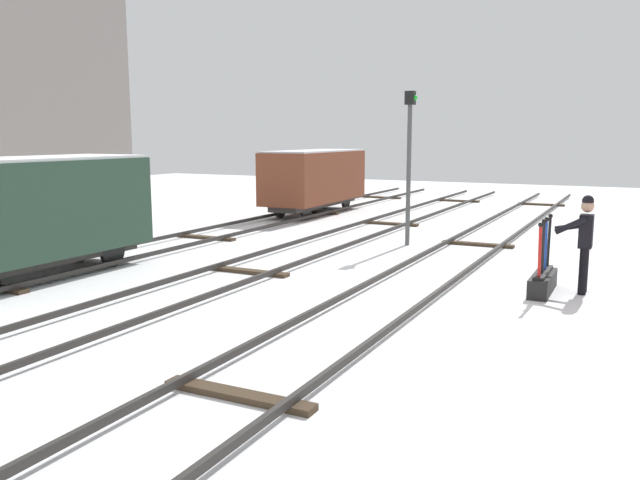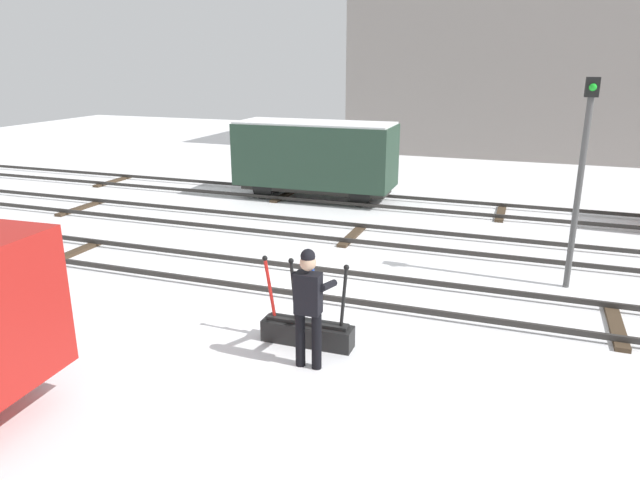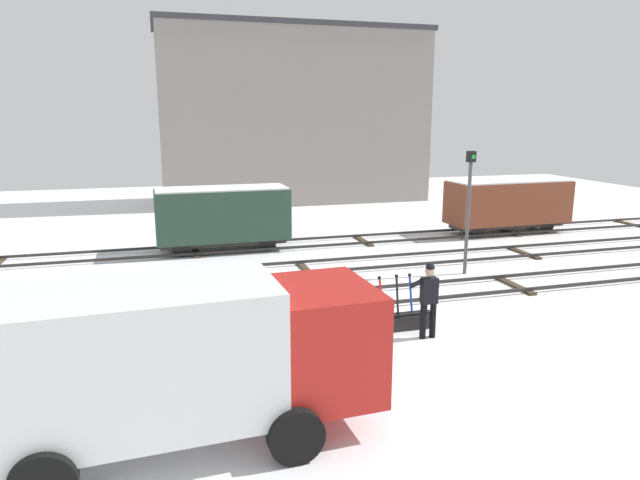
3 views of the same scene
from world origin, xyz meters
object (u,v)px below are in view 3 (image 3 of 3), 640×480
at_px(switch_lever_frame, 405,319).
at_px(delivery_truck, 185,352).
at_px(rail_worker, 428,295).
at_px(freight_car_mid_siding, 223,215).
at_px(freight_car_far_end, 508,203).
at_px(signal_post, 469,201).

bearing_deg(switch_lever_frame, delivery_truck, -146.79).
distance_m(switch_lever_frame, rail_worker, 1.09).
relative_size(switch_lever_frame, freight_car_mid_siding, 0.30).
height_order(freight_car_mid_siding, freight_car_far_end, freight_car_mid_siding).
distance_m(delivery_truck, freight_car_far_end, 20.11).
bearing_deg(freight_car_mid_siding, signal_post, -37.13).
bearing_deg(freight_car_far_end, switch_lever_frame, -135.73).
bearing_deg(delivery_truck, rail_worker, 24.54).
relative_size(switch_lever_frame, freight_car_far_end, 0.27).
height_order(delivery_truck, freight_car_mid_siding, delivery_truck).
distance_m(switch_lever_frame, signal_post, 6.24).
height_order(rail_worker, signal_post, signal_post).
relative_size(delivery_truck, freight_car_mid_siding, 1.21).
xyz_separation_m(switch_lever_frame, signal_post, (4.10, 4.13, 2.27)).
bearing_deg(switch_lever_frame, signal_post, 44.91).
xyz_separation_m(switch_lever_frame, rail_worker, (0.28, -0.66, 0.82)).
height_order(switch_lever_frame, freight_car_far_end, freight_car_far_end).
bearing_deg(signal_post, freight_car_far_end, 46.14).
bearing_deg(switch_lever_frame, freight_car_mid_siding, 109.13).
xyz_separation_m(rail_worker, signal_post, (3.81, 4.79, 1.45)).
height_order(delivery_truck, signal_post, signal_post).
bearing_deg(signal_post, delivery_truck, -140.99).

